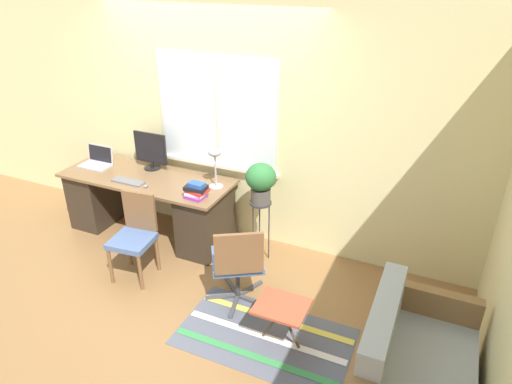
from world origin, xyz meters
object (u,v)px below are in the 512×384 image
laptop (97,161)px  office_chair_swivel (238,262)px  mouse (146,186)px  plant_stand (261,211)px  book_stack (196,190)px  couch_loveseat (411,375)px  desk_chair_wooden (135,234)px  monitor (151,151)px  folding_stool (282,309)px  potted_plant (261,180)px  desk_lamp (215,158)px  keyboard (128,182)px

laptop → office_chair_swivel: 2.32m
mouse → plant_stand: size_ratio=0.09×
book_stack → plant_stand: bearing=24.4°
couch_loveseat → laptop: bearing=72.1°
couch_loveseat → desk_chair_wooden: bearing=79.8°
monitor → folding_stool: bearing=-30.4°
desk_chair_wooden → potted_plant: potted_plant is taller
couch_loveseat → monitor: bearing=65.7°
desk_lamp → mouse: bearing=-154.9°
monitor → desk_chair_wooden: (0.42, -0.92, -0.48)m
monitor → plant_stand: (1.43, -0.15, -0.38)m
plant_stand → potted_plant: potted_plant is taller
keyboard → book_stack: (0.86, 0.00, 0.07)m
office_chair_swivel → couch_loveseat: (1.59, -0.50, -0.16)m
office_chair_swivel → keyboard: bearing=-48.6°
mouse → book_stack: book_stack is taller
plant_stand → couch_loveseat: bearing=-36.6°
desk_lamp → potted_plant: 0.54m
monitor → potted_plant: size_ratio=1.03×
keyboard → book_stack: 0.86m
desk_lamp → monitor: bearing=172.0°
keyboard → couch_loveseat: bearing=-17.5°
monitor → potted_plant: monitor is taller
laptop → couch_loveseat: 3.99m
desk_chair_wooden → laptop: bearing=139.1°
desk_chair_wooden → folding_stool: size_ratio=2.05×
office_chair_swivel → folding_stool: (0.55, -0.31, -0.09)m
mouse → couch_loveseat: (2.90, -0.97, -0.44)m
desk_lamp → plant_stand: (0.52, -0.02, -0.49)m
laptop → book_stack: size_ratio=1.54×
mouse → plant_stand: mouse is taller
mouse → book_stack: 0.61m
mouse → desk_chair_wooden: bearing=-69.2°
mouse → couch_loveseat: couch_loveseat is taller
keyboard → desk_chair_wooden: 0.72m
mouse → plant_stand: 1.24m
mouse → potted_plant: bearing=13.9°
keyboard → mouse: mouse is taller
folding_stool → monitor: bearing=149.6°
potted_plant → monitor: bearing=174.1°
desk_lamp → couch_loveseat: bearing=-30.0°
plant_stand → folding_stool: 1.28m
book_stack → couch_loveseat: bearing=-23.5°
laptop → potted_plant: bearing=1.2°
keyboard → plant_stand: 1.48m
desk_chair_wooden → office_chair_swivel: bearing=-5.7°
monitor → office_chair_swivel: 1.86m
couch_loveseat → potted_plant: 2.21m
laptop → monitor: bearing=16.6°
potted_plant → keyboard: bearing=-169.4°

